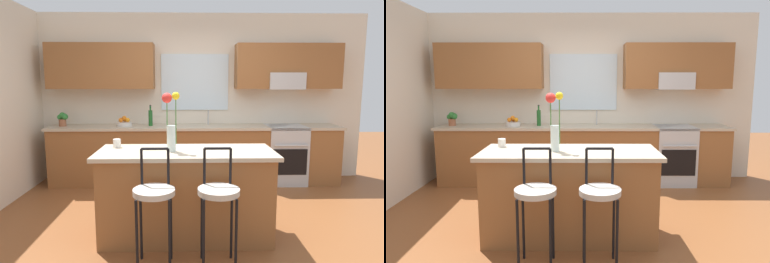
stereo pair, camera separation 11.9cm
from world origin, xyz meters
TOP-DOWN VIEW (x-y plane):
  - ground_plane at (0.00, 0.00)m, footprint 14.00×14.00m
  - back_wall_assembly at (0.03, 1.99)m, footprint 5.60×0.50m
  - counter_run at (0.00, 1.70)m, footprint 4.56×0.64m
  - sink_faucet at (0.22, 1.84)m, footprint 0.02×0.13m
  - oven_range at (1.43, 1.68)m, footprint 0.60×0.64m
  - kitchen_island at (-0.16, -0.21)m, footprint 1.79×0.73m
  - bar_stool_near at (-0.44, -0.79)m, footprint 0.36×0.36m
  - bar_stool_middle at (0.11, -0.79)m, footprint 0.36×0.36m
  - flower_vase at (-0.31, -0.25)m, footprint 0.18×0.11m
  - mug_ceramic at (-0.89, -0.04)m, footprint 0.08×0.08m
  - fruit_bowl_oranges at (-1.12, 1.70)m, footprint 0.24×0.24m
  - bottle_olive_oil at (-0.71, 1.70)m, footprint 0.06×0.06m
  - potted_plant_small at (-2.08, 1.70)m, footprint 0.17×0.12m

SIDE VIEW (x-z plane):
  - ground_plane at x=0.00m, z-range 0.00..0.00m
  - oven_range at x=1.43m, z-range 0.00..0.92m
  - kitchen_island at x=-0.16m, z-range 0.00..0.92m
  - counter_run at x=0.00m, z-range 0.01..0.93m
  - bar_stool_near at x=-0.44m, z-range 0.11..1.16m
  - bar_stool_middle at x=0.11m, z-range 0.11..1.16m
  - mug_ceramic at x=-0.89m, z-range 0.92..1.01m
  - fruit_bowl_oranges at x=-1.12m, z-range 0.89..1.05m
  - potted_plant_small at x=-2.08m, z-range 0.93..1.15m
  - bottle_olive_oil at x=-0.71m, z-range 0.89..1.22m
  - sink_faucet at x=0.22m, z-range 0.95..1.18m
  - flower_vase at x=-0.31m, z-range 0.92..1.51m
  - back_wall_assembly at x=0.03m, z-range 0.15..2.85m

